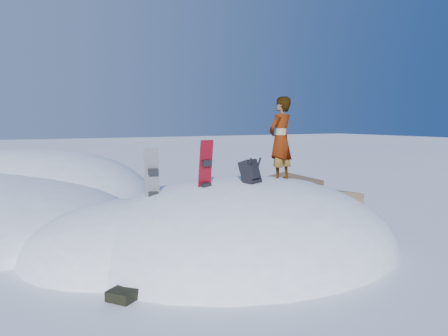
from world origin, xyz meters
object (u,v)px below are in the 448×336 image
snowboard_red (205,177)px  person (281,139)px  snowboard_dark (152,186)px  backpack (251,172)px

snowboard_red → person: person is taller
snowboard_red → snowboard_dark: size_ratio=0.98×
snowboard_red → person: bearing=-1.3°
snowboard_red → snowboard_dark: (-0.90, 0.52, -0.17)m
person → snowboard_dark: bearing=-26.8°
snowboard_dark → backpack: bearing=-9.0°
backpack → person: bearing=1.2°
backpack → person: person is taller
person → backpack: bearing=2.8°
snowboard_red → person: 2.07m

